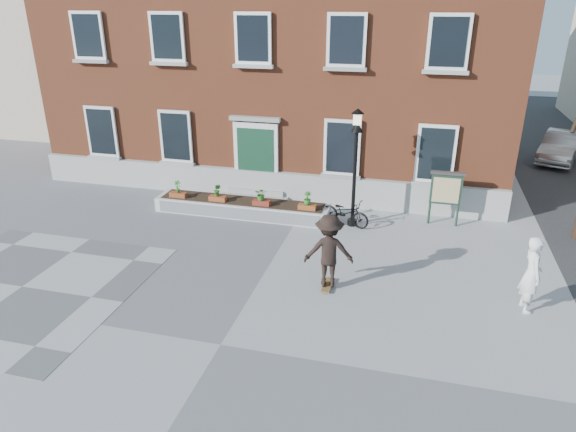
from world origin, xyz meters
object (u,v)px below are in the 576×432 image
(parked_car, at_px, (561,147))
(skateboarder, at_px, (329,251))
(lamp_post, at_px, (356,152))
(bystander, at_px, (531,274))
(bicycle, at_px, (345,212))
(notice_board, at_px, (446,189))

(parked_car, distance_m, skateboarder, 16.44)
(parked_car, xyz_separation_m, skateboarder, (-8.44, -14.10, 0.37))
(lamp_post, bearing_deg, parked_car, 49.75)
(parked_car, height_order, bystander, bystander)
(bicycle, relative_size, parked_car, 0.41)
(bystander, bearing_deg, skateboarder, 82.97)
(parked_car, bearing_deg, notice_board, -100.89)
(skateboarder, bearing_deg, lamp_post, 89.18)
(bicycle, relative_size, notice_board, 0.92)
(parked_car, relative_size, bystander, 2.14)
(bystander, bearing_deg, notice_board, 12.24)
(bystander, relative_size, lamp_post, 0.49)
(parked_car, distance_m, lamp_post, 13.11)
(bystander, height_order, notice_board, bystander)
(lamp_post, height_order, skateboarder, lamp_post)
(bicycle, relative_size, bystander, 0.88)
(bicycle, relative_size, lamp_post, 0.44)
(bystander, bearing_deg, parked_car, -23.45)
(lamp_post, xyz_separation_m, skateboarder, (-0.06, -4.20, -1.48))
(bicycle, height_order, parked_car, parked_car)
(bystander, relative_size, skateboarder, 0.95)
(lamp_post, height_order, notice_board, lamp_post)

